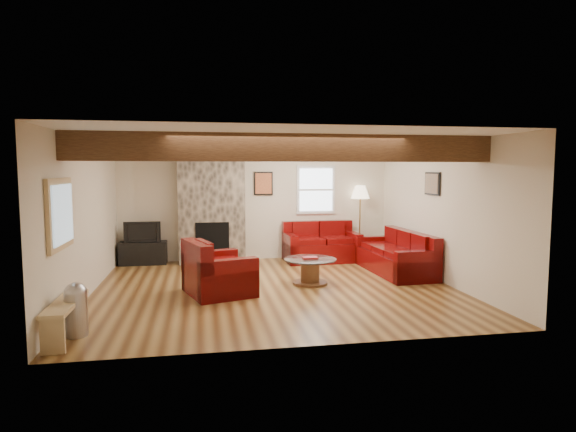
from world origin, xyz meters
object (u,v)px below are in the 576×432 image
sofa_three (395,252)px  loveseat (322,242)px  floor_lamp (360,196)px  armchair_red (219,267)px  coffee_table (310,271)px  tv_cabinet (143,253)px  television (143,232)px

sofa_three → loveseat: loveseat is taller
loveseat → floor_lamp: floor_lamp is taller
armchair_red → coffee_table: size_ratio=1.17×
loveseat → armchair_red: size_ratio=1.49×
sofa_three → armchair_red: size_ratio=1.92×
armchair_red → tv_cabinet: armchair_red is taller
television → floor_lamp: 4.85m
coffee_table → television: bearing=142.8°
floor_lamp → loveseat: bearing=-161.9°
armchair_red → coffee_table: (1.60, 0.39, -0.21)m
armchair_red → tv_cabinet: bearing=11.2°
loveseat → floor_lamp: 1.42m
sofa_three → floor_lamp: bearing=-178.4°
armchair_red → tv_cabinet: 3.13m
loveseat → television: (-3.82, 0.30, 0.28)m
armchair_red → tv_cabinet: size_ratio=1.11×
tv_cabinet → television: bearing=0.0°
floor_lamp → coffee_table: bearing=-125.7°
sofa_three → loveseat: bearing=-144.5°
armchair_red → television: size_ratio=1.44×
armchair_red → tv_cabinet: (-1.50, 2.74, -0.19)m
sofa_three → tv_cabinet: 5.22m
sofa_three → coffee_table: (-1.83, -0.63, -0.18)m
armchair_red → floor_lamp: floor_lamp is taller
armchair_red → floor_lamp: 4.41m
coffee_table → sofa_three: bearing=19.1°
coffee_table → television: television is taller
sofa_three → floor_lamp: size_ratio=1.26×
television → tv_cabinet: bearing=0.0°
loveseat → armchair_red: bearing=-135.6°
sofa_three → tv_cabinet: sofa_three is taller
floor_lamp → armchair_red: bearing=-140.2°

